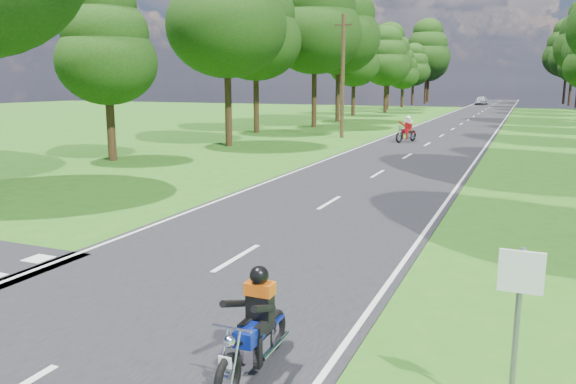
% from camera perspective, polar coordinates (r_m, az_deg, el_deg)
% --- Properties ---
extents(ground, '(160.00, 160.00, 0.00)m').
position_cam_1_polar(ground, '(10.36, -10.55, -9.80)').
color(ground, '#255B14').
rests_on(ground, ground).
extents(main_road, '(7.00, 140.00, 0.02)m').
position_cam_1_polar(main_road, '(58.38, 17.83, 6.99)').
color(main_road, black).
rests_on(main_road, ground).
extents(road_markings, '(7.40, 140.00, 0.01)m').
position_cam_1_polar(road_markings, '(56.54, 17.51, 6.90)').
color(road_markings, silver).
rests_on(road_markings, main_road).
extents(treeline, '(40.00, 115.35, 14.78)m').
position_cam_1_polar(treeline, '(68.35, 20.33, 14.29)').
color(treeline, black).
rests_on(treeline, ground).
extents(telegraph_pole, '(1.20, 0.26, 8.00)m').
position_cam_1_polar(telegraph_pole, '(37.79, 5.58, 11.67)').
color(telegraph_pole, '#382616').
rests_on(telegraph_pole, ground).
extents(road_sign, '(0.45, 0.07, 2.00)m').
position_cam_1_polar(road_sign, '(6.43, 22.34, -10.91)').
color(road_sign, slate).
rests_on(road_sign, ground).
extents(rider_near_blue, '(0.57, 1.65, 1.37)m').
position_cam_1_polar(rider_near_blue, '(7.24, -3.54, -13.04)').
color(rider_near_blue, navy).
rests_on(rider_near_blue, main_road).
extents(rider_far_red, '(1.26, 2.03, 1.61)m').
position_cam_1_polar(rider_far_red, '(35.66, 11.93, 6.30)').
color(rider_far_red, maroon).
rests_on(rider_far_red, main_road).
extents(distant_car, '(1.91, 4.33, 1.45)m').
position_cam_1_polar(distant_car, '(98.38, 19.04, 8.81)').
color(distant_car, silver).
rests_on(distant_car, main_road).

